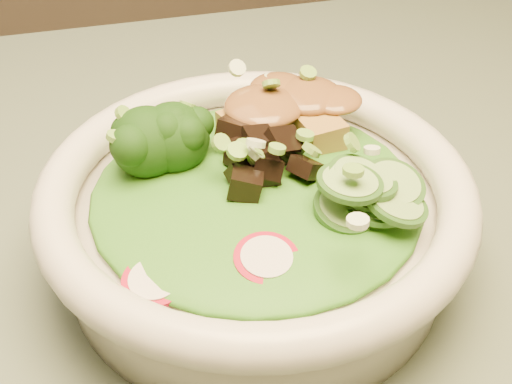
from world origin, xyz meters
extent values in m
cylinder|color=black|center=(0.55, 0.35, 0.36)|extent=(0.06, 0.06, 0.72)
cube|color=#4E5A4B|center=(0.00, 0.00, 0.73)|extent=(1.20, 0.80, 0.03)
cylinder|color=silver|center=(0.16, -0.01, 0.78)|extent=(0.26, 0.26, 0.06)
torus|color=silver|center=(0.16, -0.01, 0.81)|extent=(0.29, 0.29, 0.03)
ellipsoid|color=#175512|center=(0.16, -0.01, 0.81)|extent=(0.22, 0.22, 0.03)
ellipsoid|color=brown|center=(0.20, 0.04, 0.84)|extent=(0.08, 0.06, 0.02)
camera|label=1|loc=(0.07, -0.37, 1.10)|focal=50.00mm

